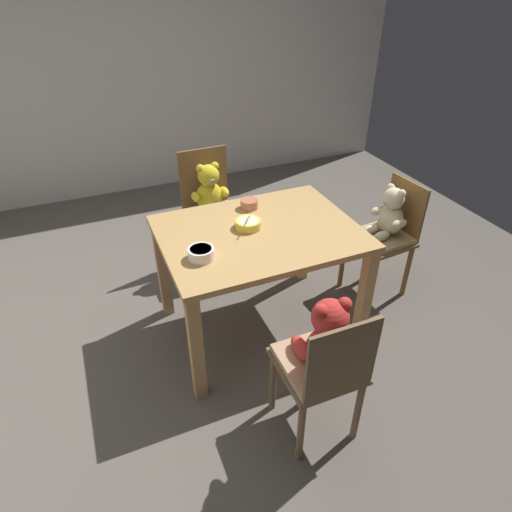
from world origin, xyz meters
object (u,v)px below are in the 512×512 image
object	(u,v)px
teddy_chair_far_center	(211,201)
porridge_bowl_yellow_center	(248,224)
porridge_bowl_terracotta_far_center	(249,204)
porridge_bowl_white_near_left	(201,253)
teddy_chair_near_right	(387,226)
dining_table	(259,247)
teddy_chair_near_front	(324,351)

from	to	relation	value
teddy_chair_far_center	porridge_bowl_yellow_center	distance (m)	0.82
porridge_bowl_terracotta_far_center	porridge_bowl_white_near_left	xyz separation A→B (m)	(-0.45, -0.43, 0.00)
teddy_chair_far_center	porridge_bowl_terracotta_far_center	bearing A→B (deg)	7.64
teddy_chair_near_right	porridge_bowl_yellow_center	bearing A→B (deg)	-5.83
teddy_chair_far_center	porridge_bowl_white_near_left	xyz separation A→B (m)	(-0.36, -0.99, 0.23)
dining_table	teddy_chair_near_right	xyz separation A→B (m)	(0.98, 0.04, -0.10)
dining_table	teddy_chair_far_center	distance (m)	0.85
dining_table	teddy_chair_near_front	size ratio (longest dim) A/B	1.30
porridge_bowl_terracotta_far_center	porridge_bowl_white_near_left	distance (m)	0.62
teddy_chair_near_right	teddy_chair_far_center	distance (m)	1.30
porridge_bowl_terracotta_far_center	teddy_chair_near_front	bearing A→B (deg)	-94.43
teddy_chair_far_center	teddy_chair_near_front	world-z (taller)	teddy_chair_far_center
dining_table	porridge_bowl_yellow_center	distance (m)	0.16
teddy_chair_far_center	porridge_bowl_white_near_left	size ratio (longest dim) A/B	6.59
teddy_chair_near_front	porridge_bowl_yellow_center	xyz separation A→B (m)	(-0.01, 0.90, 0.21)
porridge_bowl_terracotta_far_center	teddy_chair_far_center	bearing A→B (deg)	99.20
porridge_bowl_yellow_center	porridge_bowl_white_near_left	bearing A→B (deg)	-149.98
teddy_chair_far_center	porridge_bowl_terracotta_far_center	world-z (taller)	teddy_chair_far_center
teddy_chair_far_center	porridge_bowl_white_near_left	bearing A→B (deg)	-21.65
teddy_chair_near_right	porridge_bowl_yellow_center	xyz separation A→B (m)	(-1.03, 0.02, 0.24)
porridge_bowl_terracotta_far_center	porridge_bowl_yellow_center	distance (m)	0.25
teddy_chair_near_right	porridge_bowl_white_near_left	xyz separation A→B (m)	(-1.38, -0.19, 0.25)
teddy_chair_near_front	porridge_bowl_white_near_left	xyz separation A→B (m)	(-0.36, 0.69, 0.21)
porridge_bowl_yellow_center	teddy_chair_near_right	bearing A→B (deg)	-0.89
dining_table	teddy_chair_far_center	xyz separation A→B (m)	(-0.04, 0.84, -0.08)
porridge_bowl_yellow_center	porridge_bowl_terracotta_far_center	bearing A→B (deg)	66.29
teddy_chair_near_front	porridge_bowl_terracotta_far_center	xyz separation A→B (m)	(0.09, 1.13, 0.21)
teddy_chair_far_center	porridge_bowl_white_near_left	world-z (taller)	teddy_chair_far_center
porridge_bowl_terracotta_far_center	teddy_chair_near_right	bearing A→B (deg)	-14.71
porridge_bowl_white_near_left	porridge_bowl_yellow_center	bearing A→B (deg)	30.02
teddy_chair_near_right	teddy_chair_near_front	bearing A→B (deg)	35.95
dining_table	porridge_bowl_terracotta_far_center	distance (m)	0.33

